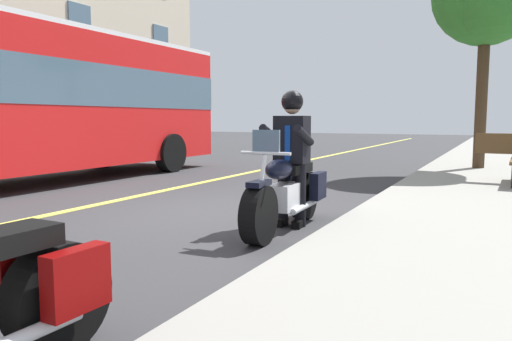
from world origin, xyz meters
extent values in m
plane|color=#333335|center=(0.00, 0.00, 0.00)|extent=(80.00, 80.00, 0.00)
cube|color=#E5DB4C|center=(0.00, -2.00, 0.01)|extent=(60.00, 0.16, 0.01)
cylinder|color=black|center=(1.27, 1.44, 0.33)|extent=(0.67, 0.23, 0.66)
cylinder|color=black|center=(-0.28, 1.36, 0.33)|extent=(0.67, 0.23, 0.66)
cube|color=silver|center=(0.47, 1.40, 0.42)|extent=(0.57, 0.31, 0.32)
ellipsoid|color=black|center=(0.67, 1.41, 0.78)|extent=(0.57, 0.31, 0.24)
cube|color=black|center=(0.12, 1.38, 0.74)|extent=(0.71, 0.31, 0.12)
cube|color=black|center=(-0.24, 1.58, 0.48)|extent=(0.41, 0.14, 0.36)
cube|color=black|center=(-0.22, 1.15, 0.48)|extent=(0.41, 0.14, 0.36)
cylinder|color=silver|center=(1.25, 1.44, 0.60)|extent=(0.35, 0.07, 0.76)
cylinder|color=silver|center=(1.09, 1.43, 1.00)|extent=(0.07, 0.60, 0.04)
cube|color=black|center=(1.27, 1.44, 0.68)|extent=(0.37, 0.18, 0.06)
cylinder|color=silver|center=(0.16, 1.54, 0.26)|extent=(0.90, 0.12, 0.08)
cube|color=slate|center=(1.07, 1.43, 1.12)|extent=(0.06, 0.32, 0.28)
cylinder|color=black|center=(0.22, 1.51, 0.42)|extent=(0.14, 0.14, 0.84)
cube|color=black|center=(0.28, 1.51, 0.05)|extent=(0.27, 0.12, 0.10)
cylinder|color=black|center=(0.23, 1.27, 0.42)|extent=(0.14, 0.14, 0.84)
cube|color=black|center=(0.29, 1.27, 0.05)|extent=(0.27, 0.12, 0.10)
cube|color=black|center=(0.22, 1.39, 1.12)|extent=(0.34, 0.42, 0.60)
cube|color=navy|center=(0.38, 1.39, 1.08)|extent=(0.03, 0.07, 0.44)
cylinder|color=black|center=(0.39, 1.62, 1.18)|extent=(0.56, 0.13, 0.28)
cylinder|color=black|center=(0.41, 1.18, 1.18)|extent=(0.56, 0.13, 0.28)
sphere|color=tan|center=(0.22, 1.39, 1.55)|extent=(0.22, 0.22, 0.22)
sphere|color=black|center=(0.22, 1.39, 1.60)|extent=(0.28, 0.28, 0.28)
cylinder|color=black|center=(4.00, 1.47, 0.33)|extent=(0.67, 0.22, 0.66)
cube|color=#720505|center=(4.06, 1.69, 0.48)|extent=(0.40, 0.13, 0.36)
cube|color=#720505|center=(4.05, 1.25, 0.48)|extent=(0.40, 0.13, 0.36)
cube|color=red|center=(-0.72, -5.12, 1.77)|extent=(11.00, 2.50, 2.85)
cube|color=slate|center=(-0.72, -5.12, 2.10)|extent=(11.04, 2.52, 0.90)
cube|color=slate|center=(-6.22, -5.12, 2.00)|extent=(0.06, 2.40, 1.90)
cube|color=white|center=(-0.72, -5.12, 3.25)|extent=(11.00, 2.50, 0.10)
cylinder|color=black|center=(-4.32, -6.32, 0.50)|extent=(1.00, 0.30, 1.00)
cylinder|color=black|center=(-4.32, -3.92, 0.50)|extent=(1.00, 0.30, 1.00)
cylinder|color=#42301E|center=(-7.53, 3.28, 1.81)|extent=(0.28, 0.28, 3.33)
sphere|color=#2D7228|center=(-6.93, 3.58, 4.08)|extent=(1.80, 1.80, 1.80)
cube|color=slate|center=(-13.11, -10.97, 2.00)|extent=(1.10, 0.06, 1.60)
cube|color=slate|center=(-8.12, -10.97, 2.00)|extent=(1.10, 0.06, 1.60)
cube|color=slate|center=(-13.11, -10.97, 5.00)|extent=(1.10, 0.06, 1.60)
cube|color=slate|center=(-8.12, -10.97, 5.00)|extent=(1.10, 0.06, 1.60)
camera|label=1|loc=(5.96, 3.77, 1.38)|focal=34.08mm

